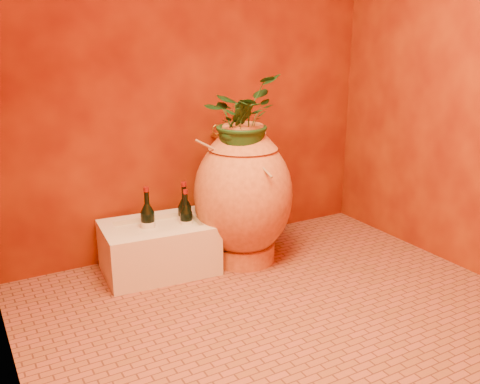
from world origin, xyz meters
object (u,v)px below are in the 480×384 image
amphora (243,194)px  wine_bottle_a (186,222)px  wine_bottle_b (185,218)px  wall_tap (218,136)px  wine_bottle_c (148,224)px  stone_basin (159,248)px

amphora → wine_bottle_a: 0.38m
wine_bottle_b → wall_tap: bearing=26.8°
wine_bottle_c → stone_basin: bearing=-49.0°
wine_bottle_b → wine_bottle_c: (-0.23, 0.01, -0.00)m
stone_basin → wall_tap: size_ratio=4.40×
stone_basin → wall_tap: bearing=21.4°
stone_basin → wine_bottle_b: bearing=11.7°
wine_bottle_a → wall_tap: 0.59m
amphora → wine_bottle_c: (-0.55, 0.15, -0.14)m
stone_basin → wall_tap: 0.80m
amphora → stone_basin: 0.59m
wine_bottle_b → amphora: bearing=-24.2°
amphora → wine_bottle_c: 0.59m
wall_tap → wine_bottle_b: bearing=-153.2°
wine_bottle_a → stone_basin: bearing=176.9°
wine_bottle_a → amphora: bearing=-16.0°
wine_bottle_c → wall_tap: bearing=15.2°
wine_bottle_c → wall_tap: (0.54, 0.15, 0.45)m
wine_bottle_c → wine_bottle_b: bearing=-2.4°
wine_bottle_a → wall_tap: bearing=32.5°
wall_tap → amphora: bearing=-87.3°
wine_bottle_a → wall_tap: size_ratio=2.06×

